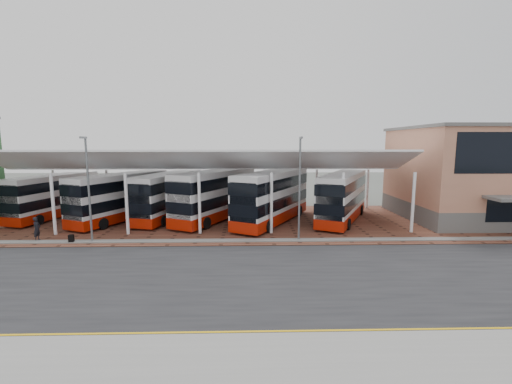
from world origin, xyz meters
TOP-DOWN VIEW (x-y plane):
  - ground at (0.00, 0.00)m, footprint 140.00×140.00m
  - road at (0.00, -1.00)m, footprint 120.00×14.00m
  - forecourt at (2.00, 13.00)m, footprint 72.00×16.00m
  - sidewalk at (0.00, -9.00)m, footprint 120.00×4.00m
  - north_kerb at (0.00, 6.20)m, footprint 120.00×0.80m
  - yellow_line_near at (0.00, -7.00)m, footprint 120.00×0.12m
  - yellow_line_far at (0.00, -6.70)m, footprint 120.00×0.12m
  - canopy at (-6.00, 13.94)m, footprint 37.00×11.63m
  - terminal at (23.00, 13.92)m, footprint 18.40×14.40m
  - lamp_west at (-14.00, 6.27)m, footprint 0.16×0.90m
  - lamp_east at (2.00, 6.27)m, footprint 0.16×0.90m
  - bus_0 at (-21.75, 15.46)m, footprint 4.84×10.83m
  - bus_1 at (-14.41, 13.86)m, footprint 6.97×11.19m
  - bus_2 at (-9.98, 14.73)m, footprint 5.26×11.33m
  - bus_3 at (-5.12, 13.95)m, footprint 7.82×11.77m
  - bus_4 at (0.41, 12.60)m, footprint 8.06×11.76m
  - bus_5 at (7.32, 13.15)m, footprint 7.42×11.18m
  - pedestrian at (-18.40, 6.74)m, footprint 0.46×0.68m
  - suitcase at (-15.44, 6.00)m, footprint 0.37×0.26m

SIDE VIEW (x-z plane):
  - ground at x=0.00m, z-range 0.00..0.00m
  - road at x=0.00m, z-range 0.00..0.02m
  - yellow_line_near at x=0.00m, z-range 0.02..0.03m
  - yellow_line_far at x=0.00m, z-range 0.02..0.03m
  - forecourt at x=2.00m, z-range 0.00..0.06m
  - sidewalk at x=0.00m, z-range 0.00..0.14m
  - north_kerb at x=0.00m, z-range 0.00..0.14m
  - suitcase at x=-15.44m, z-range 0.06..0.69m
  - pedestrian at x=-18.40m, z-range 0.06..1.91m
  - bus_0 at x=-21.75m, z-range 0.05..4.39m
  - bus_2 at x=-9.98m, z-range 0.05..4.60m
  - bus_1 at x=-14.41m, z-range 0.05..4.64m
  - bus_5 at x=7.32m, z-range 0.05..4.68m
  - bus_3 at x=-5.12m, z-range 0.04..4.92m
  - bus_4 at x=0.41m, z-range 0.04..4.94m
  - lamp_west at x=-14.00m, z-range 0.32..8.40m
  - lamp_east at x=2.00m, z-range 0.32..8.40m
  - terminal at x=23.00m, z-range 0.03..9.28m
  - canopy at x=-6.00m, z-range 2.26..9.33m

